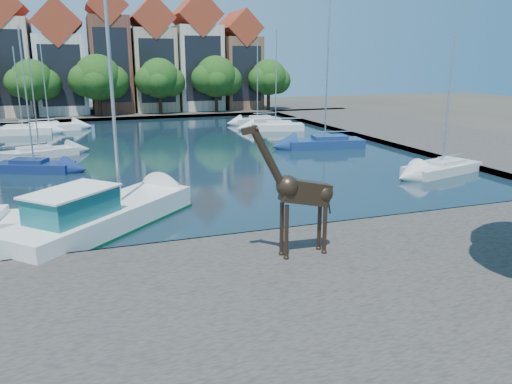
# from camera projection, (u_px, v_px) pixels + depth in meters

# --- Properties ---
(ground) EXTENTS (160.00, 160.00, 0.00)m
(ground) POSITION_uv_depth(u_px,v_px,m) (291.00, 237.00, 22.75)
(ground) COLOR #38332B
(ground) RESTS_ON ground
(water_basin) EXTENTS (38.00, 50.00, 0.08)m
(water_basin) POSITION_uv_depth(u_px,v_px,m) (185.00, 149.00, 44.62)
(water_basin) COLOR black
(water_basin) RESTS_ON ground
(near_quay) EXTENTS (50.00, 14.00, 0.50)m
(near_quay) POSITION_uv_depth(u_px,v_px,m) (376.00, 299.00, 16.31)
(near_quay) COLOR #47433E
(near_quay) RESTS_ON ground
(far_quay) EXTENTS (60.00, 16.00, 0.50)m
(far_quay) POSITION_uv_depth(u_px,v_px,m) (142.00, 112.00, 73.73)
(far_quay) COLOR #47433E
(far_quay) RESTS_ON ground
(right_quay) EXTENTS (14.00, 52.00, 0.50)m
(right_quay) POSITION_uv_depth(u_px,v_px,m) (419.00, 133.00, 52.57)
(right_quay) COLOR #47433E
(right_quay) RESTS_ON ground
(townhouse_west_mid) EXTENTS (5.94, 9.18, 16.79)m
(townhouse_west_mid) POSITION_uv_depth(u_px,v_px,m) (8.00, 56.00, 66.21)
(townhouse_west_mid) COLOR beige
(townhouse_west_mid) RESTS_ON far_quay
(townhouse_west_inner) EXTENTS (6.43, 9.18, 15.15)m
(townhouse_west_inner) POSITION_uv_depth(u_px,v_px,m) (61.00, 63.00, 68.52)
(townhouse_west_inner) COLOR silver
(townhouse_west_inner) RESTS_ON far_quay
(townhouse_center) EXTENTS (5.44, 9.18, 16.93)m
(townhouse_center) POSITION_uv_depth(u_px,v_px,m) (109.00, 55.00, 70.34)
(townhouse_center) COLOR brown
(townhouse_center) RESTS_ON far_quay
(townhouse_east_inner) EXTENTS (5.94, 9.18, 15.79)m
(townhouse_east_inner) POSITION_uv_depth(u_px,v_px,m) (152.00, 60.00, 72.43)
(townhouse_east_inner) COLOR tan
(townhouse_east_inner) RESTS_ON far_quay
(townhouse_east_mid) EXTENTS (6.43, 9.18, 16.65)m
(townhouse_east_mid) POSITION_uv_depth(u_px,v_px,m) (196.00, 57.00, 74.41)
(townhouse_east_mid) COLOR beige
(townhouse_east_mid) RESTS_ON far_quay
(townhouse_east_end) EXTENTS (5.44, 9.18, 14.43)m
(townhouse_east_end) POSITION_uv_depth(u_px,v_px,m) (238.00, 64.00, 76.75)
(townhouse_east_end) COLOR brown
(townhouse_east_end) RESTS_ON far_quay
(far_tree_west) EXTENTS (6.76, 5.20, 7.36)m
(far_tree_west) POSITION_uv_depth(u_px,v_px,m) (33.00, 82.00, 63.01)
(far_tree_west) COLOR #332114
(far_tree_west) RESTS_ON far_quay
(far_tree_mid_west) EXTENTS (7.80, 6.00, 8.00)m
(far_tree_mid_west) POSITION_uv_depth(u_px,v_px,m) (99.00, 79.00, 65.52)
(far_tree_mid_west) COLOR #332114
(far_tree_mid_west) RESTS_ON far_quay
(far_tree_mid_east) EXTENTS (7.02, 5.40, 7.52)m
(far_tree_mid_east) POSITION_uv_depth(u_px,v_px,m) (160.00, 80.00, 68.12)
(far_tree_mid_east) COLOR #332114
(far_tree_mid_east) RESTS_ON far_quay
(far_tree_east) EXTENTS (7.54, 5.80, 7.84)m
(far_tree_east) POSITION_uv_depth(u_px,v_px,m) (217.00, 78.00, 70.66)
(far_tree_east) COLOR #332114
(far_tree_east) RESTS_ON far_quay
(far_tree_far_east) EXTENTS (6.76, 5.20, 7.36)m
(far_tree_far_east) POSITION_uv_depth(u_px,v_px,m) (269.00, 78.00, 73.26)
(far_tree_far_east) COLOR #332114
(far_tree_far_east) RESTS_ON far_quay
(giraffe_statue) EXTENTS (3.57, 0.65, 5.11)m
(giraffe_statue) POSITION_uv_depth(u_px,v_px,m) (299.00, 192.00, 18.72)
(giraffe_statue) COLOR #312418
(giraffe_statue) RESTS_ON near_quay
(motorsailer) EXTENTS (9.28, 9.15, 11.81)m
(motorsailer) POSITION_uv_depth(u_px,v_px,m) (98.00, 213.00, 22.90)
(motorsailer) COLOR white
(motorsailer) RESTS_ON water_basin
(sailboat_left_b) EXTENTS (5.66, 3.87, 9.90)m
(sailboat_left_b) POSITION_uv_depth(u_px,v_px,m) (34.00, 165.00, 35.39)
(sailboat_left_b) COLOR navy
(sailboat_left_b) RESTS_ON water_basin
(sailboat_left_c) EXTENTS (6.12, 3.88, 8.86)m
(sailboat_left_c) POSITION_uv_depth(u_px,v_px,m) (39.00, 151.00, 40.62)
(sailboat_left_c) COLOR silver
(sailboat_left_c) RESTS_ON water_basin
(sailboat_left_d) EXTENTS (6.33, 2.94, 9.02)m
(sailboat_left_d) POSITION_uv_depth(u_px,v_px,m) (23.00, 129.00, 52.96)
(sailboat_left_d) COLOR white
(sailboat_left_d) RESTS_ON water_basin
(sailboat_left_e) EXTENTS (6.77, 3.43, 9.35)m
(sailboat_left_e) POSITION_uv_depth(u_px,v_px,m) (49.00, 126.00, 55.56)
(sailboat_left_e) COLOR white
(sailboat_left_e) RESTS_ON water_basin
(sailboat_right_a) EXTENTS (6.57, 3.70, 9.50)m
(sailboat_right_a) POSITION_uv_depth(u_px,v_px,m) (442.00, 166.00, 34.89)
(sailboat_right_a) COLOR silver
(sailboat_right_a) RESTS_ON water_basin
(sailboat_right_b) EXTENTS (7.13, 3.32, 13.57)m
(sailboat_right_b) POSITION_uv_depth(u_px,v_px,m) (325.00, 141.00, 44.89)
(sailboat_right_b) COLOR navy
(sailboat_right_b) RESTS_ON water_basin
(sailboat_right_c) EXTENTS (6.51, 3.55, 10.80)m
(sailboat_right_c) POSITION_uv_depth(u_px,v_px,m) (276.00, 125.00, 55.93)
(sailboat_right_c) COLOR silver
(sailboat_right_c) RESTS_ON water_basin
(sailboat_right_d) EXTENTS (5.63, 2.19, 9.83)m
(sailboat_right_d) POSITION_uv_depth(u_px,v_px,m) (257.00, 119.00, 61.49)
(sailboat_right_d) COLOR silver
(sailboat_right_d) RESTS_ON water_basin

